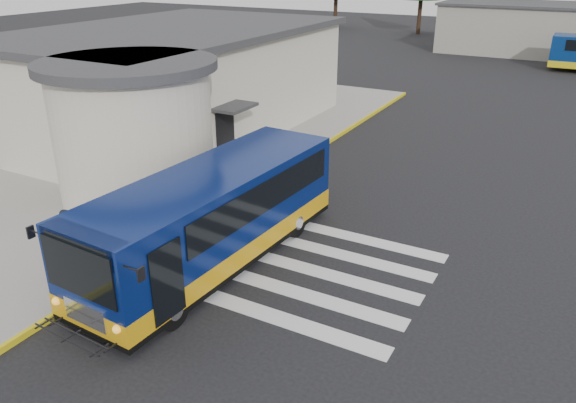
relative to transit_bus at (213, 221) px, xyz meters
The scene contains 9 objects.
ground 3.12m from the transit_bus, 37.11° to the left, with size 140.00×140.00×0.00m, color black.
sidewalk 8.92m from the transit_bus, 139.71° to the left, with size 10.00×34.00×0.15m, color gray.
curb_strip 6.11m from the transit_bus, 107.38° to the left, with size 0.12×34.00×0.16m, color gold.
station_building 12.23m from the transit_bus, 134.87° to the left, with size 12.70×18.70×4.80m.
crosswalk 2.37m from the transit_bus, 27.35° to the left, with size 8.00×5.35×0.01m.
transit_bus is the anchor object (origin of this frame).
pedestrian_a 3.75m from the transit_bus, 138.93° to the right, with size 0.67×0.44×1.83m, color black.
pedestrian_b 3.93m from the transit_bus, 159.43° to the left, with size 0.76×0.59×1.56m, color black.
bollard 4.39m from the transit_bus, 116.40° to the right, with size 0.10×0.10×1.25m, color black.
Camera 1 is at (6.28, -12.92, 8.03)m, focal length 35.00 mm.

